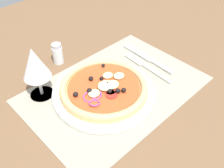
% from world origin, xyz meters
% --- Properties ---
extents(ground_plane, '(1.90, 1.40, 0.02)m').
position_xyz_m(ground_plane, '(0.00, 0.00, -0.01)').
color(ground_plane, brown).
extents(placemat, '(0.48, 0.33, 0.00)m').
position_xyz_m(placemat, '(0.00, 0.00, 0.00)').
color(placemat, gray).
rests_on(placemat, ground_plane).
extents(plate, '(0.28, 0.28, 0.01)m').
position_xyz_m(plate, '(-0.04, 0.01, 0.01)').
color(plate, silver).
rests_on(plate, placemat).
extents(pizza, '(0.23, 0.23, 0.03)m').
position_xyz_m(pizza, '(-0.04, 0.00, 0.03)').
color(pizza, tan).
rests_on(pizza, plate).
extents(fork, '(0.03, 0.18, 0.00)m').
position_xyz_m(fork, '(0.14, 0.01, 0.01)').
color(fork, silver).
rests_on(fork, placemat).
extents(knife, '(0.02, 0.20, 0.01)m').
position_xyz_m(knife, '(0.17, 0.03, 0.01)').
color(knife, silver).
rests_on(knife, placemat).
extents(wine_glass, '(0.07, 0.07, 0.15)m').
position_xyz_m(wine_glass, '(-0.16, 0.12, 0.10)').
color(wine_glass, silver).
rests_on(wine_glass, ground_plane).
extents(pepper_shaker, '(0.03, 0.03, 0.07)m').
position_xyz_m(pepper_shaker, '(-0.04, 0.21, 0.03)').
color(pepper_shaker, silver).
rests_on(pepper_shaker, ground_plane).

